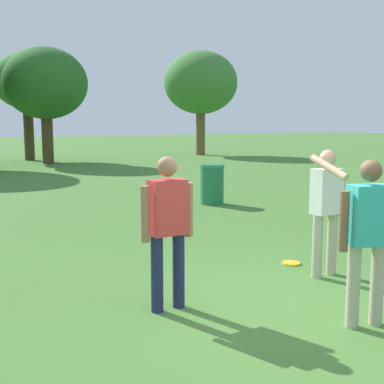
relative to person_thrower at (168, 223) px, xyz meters
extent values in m
plane|color=#447530|center=(0.99, -0.83, -0.94)|extent=(120.00, 120.00, 0.00)
cylinder|color=#1E234C|center=(-0.13, 0.00, -0.53)|extent=(0.13, 0.13, 0.82)
cylinder|color=#1E234C|center=(0.13, 0.00, -0.53)|extent=(0.13, 0.13, 0.82)
cube|color=#D83838|center=(0.00, 0.00, 0.17)|extent=(0.39, 0.23, 0.58)
sphere|color=#9E7051|center=(0.00, 0.00, 0.59)|extent=(0.21, 0.21, 0.21)
cylinder|color=#9E7051|center=(-0.26, -0.01, 0.12)|extent=(0.09, 0.09, 0.58)
cylinder|color=#9E7051|center=(0.26, 0.01, 0.12)|extent=(0.09, 0.09, 0.58)
cylinder|color=#B7AD93|center=(2.43, 0.08, -0.53)|extent=(0.13, 0.13, 0.82)
cylinder|color=#B7AD93|center=(2.17, 0.07, -0.53)|extent=(0.13, 0.13, 0.82)
cube|color=white|center=(2.30, 0.07, 0.17)|extent=(0.39, 0.23, 0.58)
sphere|color=tan|center=(2.30, 0.07, 0.59)|extent=(0.21, 0.21, 0.21)
cylinder|color=tan|center=(2.56, 0.08, 0.12)|extent=(0.09, 0.09, 0.58)
cylinder|color=tan|center=(2.05, -0.21, 0.51)|extent=(0.11, 0.58, 0.28)
cylinder|color=#B7AD93|center=(1.36, -1.29, -0.53)|extent=(0.13, 0.13, 0.82)
cylinder|color=#B7AD93|center=(1.61, -1.36, -0.53)|extent=(0.13, 0.13, 0.82)
cube|color=#33B2AD|center=(1.49, -1.33, 0.17)|extent=(0.43, 0.31, 0.58)
sphere|color=brown|center=(1.49, -1.33, 0.59)|extent=(0.21, 0.21, 0.21)
cylinder|color=brown|center=(1.24, -1.26, 0.12)|extent=(0.09, 0.09, 0.58)
cylinder|color=yellow|center=(2.28, 0.70, -0.93)|extent=(0.26, 0.26, 0.03)
cylinder|color=#237047|center=(4.00, 5.67, -0.49)|extent=(0.56, 0.56, 0.90)
cylinder|color=#2E8657|center=(4.00, 5.67, -0.01)|extent=(0.59, 0.59, 0.06)
cylinder|color=#4C3823|center=(2.97, 21.65, 0.58)|extent=(0.49, 0.49, 3.04)
ellipsoid|color=#33702D|center=(2.97, 21.65, 3.00)|extent=(3.28, 3.28, 2.79)
cylinder|color=#4C3823|center=(3.30, 19.16, 0.37)|extent=(0.51, 0.51, 2.63)
ellipsoid|color=#286023|center=(3.30, 19.16, 2.74)|extent=(3.82, 3.82, 3.25)
cylinder|color=brown|center=(12.55, 20.99, 0.55)|extent=(0.53, 0.53, 2.99)
ellipsoid|color=#3D7A33|center=(12.55, 20.99, 3.21)|extent=(4.22, 4.22, 3.59)
camera|label=1|loc=(-2.31, -4.67, 1.07)|focal=47.43mm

